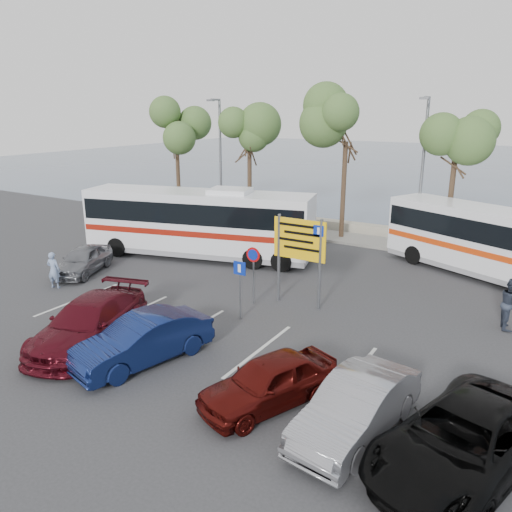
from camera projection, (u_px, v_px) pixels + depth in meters
The scene contains 24 objects.
ground at pixel (233, 328), 17.90m from camera, with size 120.00×120.00×0.00m, color #313134.
kerb_strip at pixel (365, 241), 29.36m from camera, with size 44.00×2.40×0.15m, color gray.
seawall at pixel (376, 230), 30.94m from camera, with size 48.00×0.80×0.60m, color #A09780.
sea at pixel (480, 167), 67.11m from camera, with size 140.00×140.00×0.00m, color #405367.
tree_far_left at pixel (176, 127), 34.54m from camera, with size 3.20×3.20×7.60m.
tree_left at pixel (249, 134), 31.65m from camera, with size 3.20×3.20×7.20m.
tree_mid at pixel (347, 125), 28.24m from camera, with size 3.20×3.20×8.00m.
tree_right at pixel (457, 137), 25.40m from camera, with size 3.20×3.20×7.40m.
street_lamp_left at pixel (220, 156), 32.65m from camera, with size 0.45×1.15×8.01m.
street_lamp_right at pixel (422, 167), 26.19m from camera, with size 0.45×1.15×8.01m.
direction_sign at pixel (299, 246), 19.34m from camera, with size 2.20×0.12×3.60m.
sign_no_stop at pixel (253, 266), 19.71m from camera, with size 0.60×0.08×2.35m.
sign_parking at pixel (240, 282), 18.24m from camera, with size 0.50×0.07×2.25m.
lane_markings at pixel (191, 331), 17.65m from camera, with size 12.02×4.20×0.01m, color silver, non-canonical shape.
coach_bus_left at pixel (198, 225), 25.97m from camera, with size 12.20×5.46×3.72m.
coach_bus_right at pixel (502, 247), 22.34m from camera, with size 11.01×6.63×3.43m.
car_silver_a at pixel (83, 260), 23.70m from camera, with size 1.54×3.82×1.30m, color slate.
car_blue at pixel (143, 340), 15.31m from camera, with size 1.55×4.46×1.47m, color #111E4F.
car_maroon at pixel (89, 323), 16.50m from camera, with size 2.12×5.22×1.51m, color #4E0D16.
car_red at pixel (269, 381), 13.10m from camera, with size 1.59×3.96×1.35m, color #4B0D0A.
suv_black at pixel (463, 440), 10.70m from camera, with size 2.42×5.25×1.46m, color black.
car_silver_b at pixel (357, 407), 11.90m from camera, with size 1.51×4.32×1.42m, color gray.
pedestrian_near at pixel (54, 270), 21.69m from camera, with size 0.59×0.39×1.63m, color #7F93B9.
pedestrian_far at pixel (511, 304), 17.60m from camera, with size 0.91×0.71×1.88m, color #303849.
Camera 1 is at (9.22, -13.63, 7.56)m, focal length 35.00 mm.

